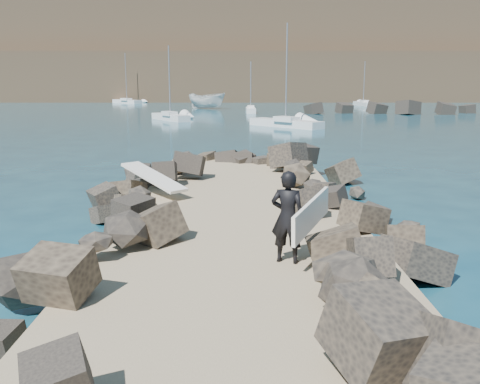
{
  "coord_description": "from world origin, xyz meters",
  "views": [
    {
      "loc": [
        0.0,
        -13.1,
        4.01
      ],
      "look_at": [
        0.0,
        -1.0,
        1.5
      ],
      "focal_mm": 40.0,
      "sensor_mm": 36.0,
      "label": 1
    }
  ],
  "objects": [
    {
      "name": "sailboat_b",
      "position": [
        1.38,
        57.12,
        0.35
      ],
      "size": [
        1.24,
        5.37,
        6.65
      ],
      "color": "silver",
      "rests_on": "ground"
    },
    {
      "name": "riprap_right",
      "position": [
        2.9,
        -1.5,
        0.5
      ],
      "size": [
        2.6,
        22.0,
        1.0
      ],
      "primitive_type": "cube",
      "color": "black",
      "rests_on": "ground"
    },
    {
      "name": "boat_imported",
      "position": [
        -4.92,
        67.28,
        1.2
      ],
      "size": [
        6.56,
        5.02,
        2.4
      ],
      "primitive_type": "imported",
      "rotation": [
        0.0,
        0.0,
        1.07
      ],
      "color": "silver",
      "rests_on": "ground"
    },
    {
      "name": "sailboat_d",
      "position": [
        20.53,
        76.9,
        0.35
      ],
      "size": [
        2.21,
        6.16,
        7.38
      ],
      "color": "silver",
      "rests_on": "ground"
    },
    {
      "name": "jetty",
      "position": [
        0.0,
        -2.0,
        0.3
      ],
      "size": [
        6.0,
        26.0,
        0.6
      ],
      "primitive_type": "cube",
      "color": "#8C7759",
      "rests_on": "ground"
    },
    {
      "name": "sailboat_c",
      "position": [
        4.08,
        34.8,
        0.35
      ],
      "size": [
        6.35,
        6.73,
        9.1
      ],
      "color": "silver",
      "rests_on": "ground"
    },
    {
      "name": "riprap_left",
      "position": [
        -2.9,
        -1.5,
        0.5
      ],
      "size": [
        2.6,
        22.0,
        1.0
      ],
      "primitive_type": "cube",
      "color": "black",
      "rests_on": "ground"
    },
    {
      "name": "surfboard_resting",
      "position": [
        -2.64,
        2.9,
        1.04
      ],
      "size": [
        2.28,
        2.3,
        0.09
      ],
      "primitive_type": "cube",
      "rotation": [
        0.0,
        0.0,
        0.78
      ],
      "color": "white",
      "rests_on": "riprap_left"
    },
    {
      "name": "headland",
      "position": [
        10.0,
        160.0,
        16.0
      ],
      "size": [
        360.0,
        140.0,
        32.0
      ],
      "primitive_type": "cube",
      "color": "#2D4919",
      "rests_on": "ground"
    },
    {
      "name": "surfer_with_board",
      "position": [
        0.97,
        -3.29,
        1.5
      ],
      "size": [
        1.3,
        2.05,
        1.78
      ],
      "color": "black",
      "rests_on": "jetty"
    },
    {
      "name": "sailboat_f",
      "position": [
        34.12,
        97.42,
        0.35
      ],
      "size": [
        1.39,
        5.16,
        6.37
      ],
      "color": "silver",
      "rests_on": "ground"
    },
    {
      "name": "ground",
      "position": [
        0.0,
        0.0,
        0.0
      ],
      "size": [
        800.0,
        800.0,
        0.0
      ],
      "primitive_type": "plane",
      "color": "#0F384C",
      "rests_on": "ground"
    },
    {
      "name": "sailboat_a",
      "position": [
        -7.29,
        43.05,
        0.35
      ],
      "size": [
        4.65,
        6.08,
        7.73
      ],
      "color": "silver",
      "rests_on": "ground"
    },
    {
      "name": "sailboat_e",
      "position": [
        -21.0,
        87.23,
        0.35
      ],
      "size": [
        6.48,
        6.8,
        9.22
      ],
      "color": "silver",
      "rests_on": "ground"
    }
  ]
}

